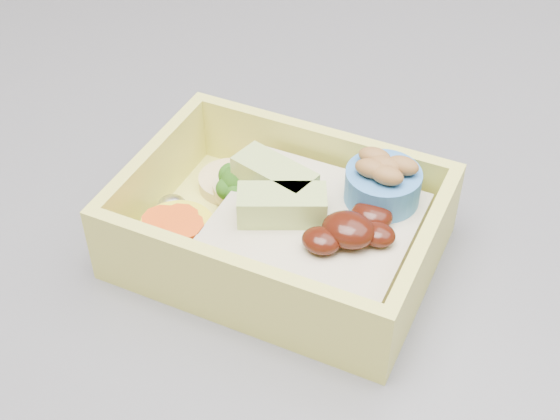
% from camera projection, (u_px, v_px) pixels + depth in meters
% --- Properties ---
extents(bento_box, '(0.16, 0.12, 0.06)m').
position_uv_depth(bento_box, '(290.00, 226.00, 0.40)').
color(bento_box, '#E1DD5D').
rests_on(bento_box, island).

